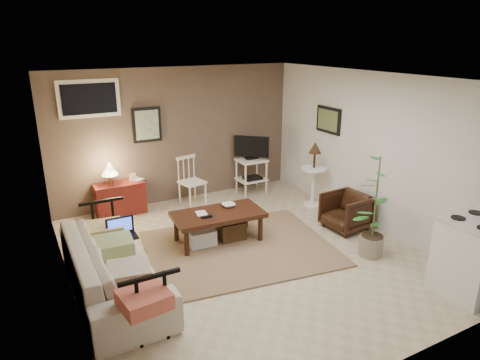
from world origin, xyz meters
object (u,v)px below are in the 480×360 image
side_table (314,167)px  potted_plant (376,204)px  tv_stand (252,163)px  armchair (346,210)px  spindle_chair (192,182)px  stove (473,257)px  coffee_table (218,225)px  red_console (119,196)px  sofa (112,258)px

side_table → potted_plant: potted_plant is taller
tv_stand → armchair: size_ratio=1.77×
armchair → potted_plant: (-0.28, -0.84, 0.45)m
spindle_chair → tv_stand: (1.23, -0.02, 0.19)m
tv_stand → side_table: 1.27m
stove → armchair: bearing=92.0°
spindle_chair → side_table: (1.85, -1.12, 0.32)m
potted_plant → coffee_table: bearing=140.7°
coffee_table → red_console: (-1.01, 1.75, 0.05)m
coffee_table → armchair: bearing=-15.3°
spindle_chair → tv_stand: 1.25m
tv_stand → armchair: 2.21m
side_table → potted_plant: size_ratio=0.81×
sofa → coffee_table: bearing=-70.5°
side_table → armchair: size_ratio=1.84×
potted_plant → sofa: bearing=166.5°
sofa → armchair: 3.60m
coffee_table → armchair: (1.96, -0.54, 0.04)m
sofa → armchair: bearing=-89.3°
sofa → tv_stand: bearing=-55.1°
tv_stand → stove: size_ratio=1.20×
side_table → stove: 3.10m
red_console → tv_stand: 2.52m
tv_stand → stove: 4.23m
coffee_table → tv_stand: tv_stand is taller
sofa → tv_stand: (3.13, 2.19, 0.15)m
coffee_table → sofa: sofa is taller
stove → coffee_table: bearing=128.2°
spindle_chair → stove: size_ratio=0.93×
side_table → armchair: bearing=-98.4°
spindle_chair → potted_plant: potted_plant is taller
red_console → armchair: 3.75m
spindle_chair → armchair: 2.75m
stove → sofa: bearing=151.3°
coffee_table → red_console: bearing=119.8°
coffee_table → spindle_chair: spindle_chair is taller
coffee_table → side_table: (2.12, 0.50, 0.45)m
armchair → spindle_chair: bearing=-145.2°
side_table → spindle_chair: bearing=148.9°
potted_plant → side_table: bearing=77.0°
red_console → side_table: side_table is taller
spindle_chair → tv_stand: bearing=-0.7°
side_table → armchair: (-0.15, -1.04, -0.41)m
spindle_chair → side_table: size_ratio=0.74×
potted_plant → stove: (0.35, -1.21, -0.31)m
coffee_table → stove: size_ratio=1.44×
tv_stand → potted_plant: (0.19, -2.98, 0.18)m
spindle_chair → potted_plant: size_ratio=0.60×
side_table → sofa: bearing=-163.9°
coffee_table → sofa: (-1.64, -0.58, 0.17)m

